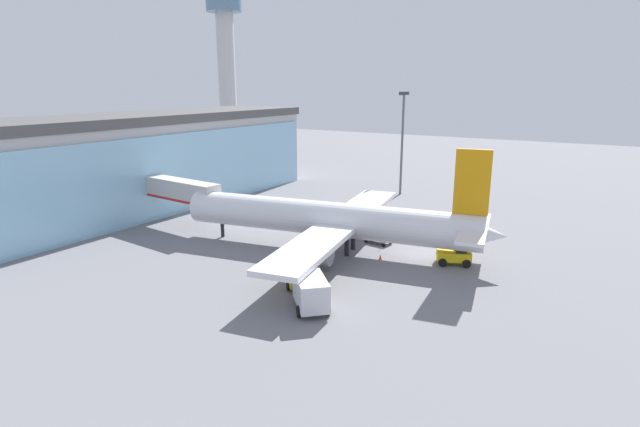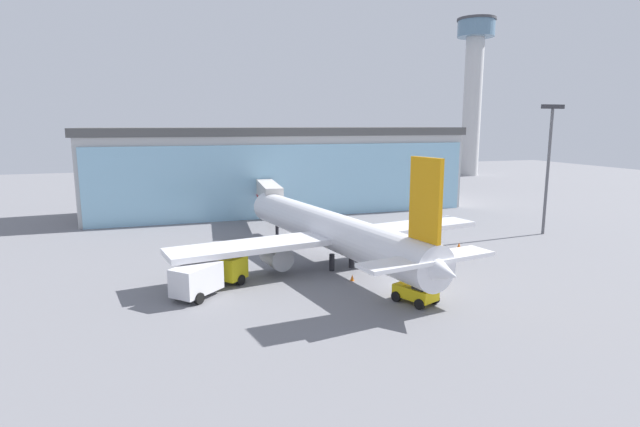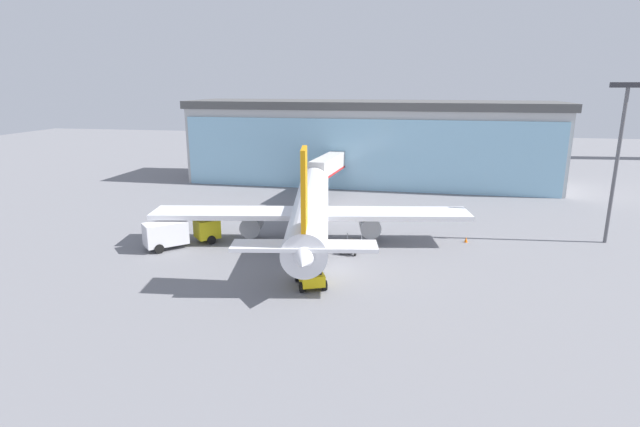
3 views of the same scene
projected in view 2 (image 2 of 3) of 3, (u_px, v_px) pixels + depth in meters
The scene contains 11 objects.
ground at pixel (399, 288), 41.96m from camera, with size 240.00×240.00×0.00m, color slate.
terminal_building at pixel (280, 169), 78.91m from camera, with size 58.66×14.88×13.05m.
jet_bridge at pixel (268, 192), 67.41m from camera, with size 3.58×13.96×5.84m.
control_tower at pixel (473, 81), 130.02m from camera, with size 9.83×9.83×40.21m.
apron_light_mast at pixel (549, 157), 60.81m from camera, with size 3.20×0.40×15.88m.
airplane at pixel (332, 231), 48.34m from camera, with size 32.16×34.99×11.25m.
catering_truck at pixel (208, 275), 40.40m from camera, with size 6.84×6.59×2.65m.
baggage_cart at pixel (389, 263), 47.38m from camera, with size 2.02×3.02×1.50m.
pushback_tug at pixel (417, 291), 38.18m from camera, with size 3.16×3.65×2.30m.
safety_cone_nose at pixel (352, 278), 43.73m from camera, with size 0.36×0.36×0.55m, color orange.
safety_cone_wingtip at pixel (459, 245), 55.65m from camera, with size 0.36×0.36×0.55m, color orange.
Camera 2 is at (-19.19, -35.95, 13.55)m, focal length 28.00 mm.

